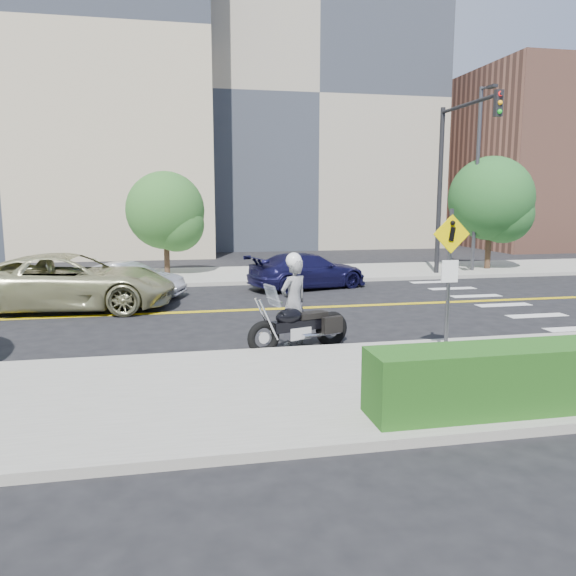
% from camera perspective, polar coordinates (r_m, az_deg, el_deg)
% --- Properties ---
extents(ground_plane, '(120.00, 120.00, 0.00)m').
position_cam_1_polar(ground_plane, '(17.05, -7.09, -2.35)').
color(ground_plane, black).
rests_on(ground_plane, ground).
extents(sidewalk_near, '(60.00, 5.00, 0.15)m').
position_cam_1_polar(sidewalk_near, '(9.81, -3.72, -10.42)').
color(sidewalk_near, '#9E9B91').
rests_on(sidewalk_near, ground_plane).
extents(sidewalk_far, '(60.00, 5.00, 0.15)m').
position_cam_1_polar(sidewalk_far, '(24.42, -8.43, 1.23)').
color(sidewalk_far, '#9E9B91').
rests_on(sidewalk_far, ground_plane).
extents(building_left, '(22.00, 14.00, 25.00)m').
position_cam_1_polar(building_left, '(40.71, -25.33, 21.19)').
color(building_left, tan).
rests_on(building_left, ground_plane).
extents(building_mid, '(18.00, 14.00, 20.00)m').
position_cam_1_polar(building_mid, '(44.16, 0.84, 17.68)').
color(building_mid, '#A39984').
rests_on(building_mid, ground_plane).
extents(building_right, '(14.00, 12.00, 12.00)m').
position_cam_1_polar(building_right, '(45.74, 25.71, 11.47)').
color(building_right, '#8C5947').
rests_on(building_right, ground_plane).
extents(lamp_post, '(0.16, 0.16, 8.00)m').
position_cam_1_polar(lamp_post, '(26.68, 18.62, 10.29)').
color(lamp_post, '#4C4C51').
rests_on(lamp_post, sidewalk_far).
extents(traffic_light, '(0.28, 4.50, 7.00)m').
position_cam_1_polar(traffic_light, '(24.50, 16.22, 11.78)').
color(traffic_light, black).
rests_on(traffic_light, sidewalk_far).
extents(pedestrian_sign, '(0.78, 0.08, 3.00)m').
position_cam_1_polar(pedestrian_sign, '(11.77, 16.09, 1.95)').
color(pedestrian_sign, '#4C4C51').
rests_on(pedestrian_sign, sidewalk_near).
extents(motorcyclist, '(0.88, 0.79, 2.15)m').
position_cam_1_polar(motorcyclist, '(12.82, 0.58, -1.17)').
color(motorcyclist, '#A1A2A6').
rests_on(motorcyclist, ground).
extents(motorcycle, '(2.57, 1.45, 1.50)m').
position_cam_1_polar(motorcycle, '(12.64, 1.20, -2.80)').
color(motorcycle, black).
rests_on(motorcycle, ground).
extents(suv, '(6.41, 3.39, 1.72)m').
position_cam_1_polar(suv, '(18.25, -21.20, 0.60)').
color(suv, tan).
rests_on(suv, ground).
extents(parked_car_silver, '(3.89, 2.35, 1.21)m').
position_cam_1_polar(parked_car_silver, '(19.83, -15.85, 0.75)').
color(parked_car_silver, '#B7B8BF').
rests_on(parked_car_silver, ground).
extents(parked_car_blue, '(4.96, 3.13, 1.34)m').
position_cam_1_polar(parked_car_blue, '(21.15, 2.02, 1.76)').
color(parked_car_blue, '#181643').
rests_on(parked_car_blue, ground).
extents(tree_far_a, '(3.31, 3.31, 4.52)m').
position_cam_1_polar(tree_far_a, '(24.63, -12.36, 7.69)').
color(tree_far_a, '#382619').
rests_on(tree_far_a, ground).
extents(tree_far_b, '(3.82, 3.82, 5.28)m').
position_cam_1_polar(tree_far_b, '(27.59, 19.92, 8.53)').
color(tree_far_b, '#382619').
rests_on(tree_far_b, ground).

